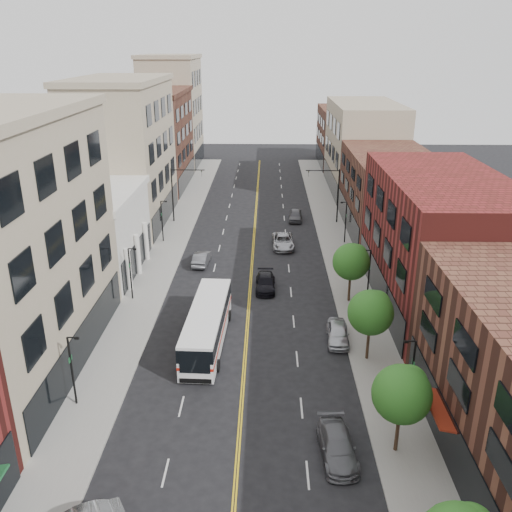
# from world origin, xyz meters

# --- Properties ---
(ground) EXTENTS (220.00, 220.00, 0.00)m
(ground) POSITION_xyz_m (0.00, 0.00, 0.00)
(ground) COLOR black
(ground) RESTS_ON ground
(sidewalk_left) EXTENTS (4.00, 110.00, 0.15)m
(sidewalk_left) POSITION_xyz_m (-10.00, 35.00, 0.07)
(sidewalk_left) COLOR gray
(sidewalk_left) RESTS_ON ground
(sidewalk_right) EXTENTS (4.00, 110.00, 0.15)m
(sidewalk_right) POSITION_xyz_m (10.00, 35.00, 0.07)
(sidewalk_right) COLOR gray
(sidewalk_right) RESTS_ON ground
(bldg_l_white) EXTENTS (10.00, 14.00, 8.00)m
(bldg_l_white) POSITION_xyz_m (-17.00, 31.00, 4.00)
(bldg_l_white) COLOR silver
(bldg_l_white) RESTS_ON ground
(bldg_l_far_a) EXTENTS (10.00, 20.00, 18.00)m
(bldg_l_far_a) POSITION_xyz_m (-17.00, 48.00, 9.00)
(bldg_l_far_a) COLOR tan
(bldg_l_far_a) RESTS_ON ground
(bldg_l_far_b) EXTENTS (10.00, 20.00, 15.00)m
(bldg_l_far_b) POSITION_xyz_m (-17.00, 68.00, 7.50)
(bldg_l_far_b) COLOR #552C22
(bldg_l_far_b) RESTS_ON ground
(bldg_l_far_c) EXTENTS (10.00, 16.00, 20.00)m
(bldg_l_far_c) POSITION_xyz_m (-17.00, 86.00, 10.00)
(bldg_l_far_c) COLOR tan
(bldg_l_far_c) RESTS_ON ground
(bldg_r_mid) EXTENTS (10.00, 22.00, 12.00)m
(bldg_r_mid) POSITION_xyz_m (17.00, 24.00, 6.00)
(bldg_r_mid) COLOR #5B1B17
(bldg_r_mid) RESTS_ON ground
(bldg_r_far_a) EXTENTS (10.00, 20.00, 10.00)m
(bldg_r_far_a) POSITION_xyz_m (17.00, 45.00, 5.00)
(bldg_r_far_a) COLOR #552C22
(bldg_r_far_a) RESTS_ON ground
(bldg_r_far_b) EXTENTS (10.00, 22.00, 14.00)m
(bldg_r_far_b) POSITION_xyz_m (17.00, 66.00, 7.00)
(bldg_r_far_b) COLOR tan
(bldg_r_far_b) RESTS_ON ground
(bldg_r_far_c) EXTENTS (10.00, 18.00, 11.00)m
(bldg_r_far_c) POSITION_xyz_m (17.00, 86.00, 5.50)
(bldg_r_far_c) COLOR #552C22
(bldg_r_far_c) RESTS_ON ground
(tree_r_1) EXTENTS (3.40, 3.40, 5.59)m
(tree_r_1) POSITION_xyz_m (9.39, 4.07, 4.13)
(tree_r_1) COLOR black
(tree_r_1) RESTS_ON sidewalk_right
(tree_r_2) EXTENTS (3.40, 3.40, 5.59)m
(tree_r_2) POSITION_xyz_m (9.39, 14.07, 4.13)
(tree_r_2) COLOR black
(tree_r_2) RESTS_ON sidewalk_right
(tree_r_3) EXTENTS (3.40, 3.40, 5.59)m
(tree_r_3) POSITION_xyz_m (9.39, 24.07, 4.13)
(tree_r_3) COLOR black
(tree_r_3) RESTS_ON sidewalk_right
(lamp_l_1) EXTENTS (0.81, 0.55, 5.05)m
(lamp_l_1) POSITION_xyz_m (-10.95, 8.00, 2.97)
(lamp_l_1) COLOR black
(lamp_l_1) RESTS_ON sidewalk_left
(lamp_l_2) EXTENTS (0.81, 0.55, 5.05)m
(lamp_l_2) POSITION_xyz_m (-10.95, 24.00, 2.97)
(lamp_l_2) COLOR black
(lamp_l_2) RESTS_ON sidewalk_left
(lamp_l_3) EXTENTS (0.81, 0.55, 5.05)m
(lamp_l_3) POSITION_xyz_m (-10.95, 40.00, 2.97)
(lamp_l_3) COLOR black
(lamp_l_3) RESTS_ON sidewalk_left
(lamp_r_1) EXTENTS (0.81, 0.55, 5.05)m
(lamp_r_1) POSITION_xyz_m (10.95, 8.00, 2.97)
(lamp_r_1) COLOR black
(lamp_r_1) RESTS_ON sidewalk_right
(lamp_r_2) EXTENTS (0.81, 0.55, 5.05)m
(lamp_r_2) POSITION_xyz_m (10.95, 24.00, 2.97)
(lamp_r_2) COLOR black
(lamp_r_2) RESTS_ON sidewalk_right
(lamp_r_3) EXTENTS (0.81, 0.55, 5.05)m
(lamp_r_3) POSITION_xyz_m (10.95, 40.00, 2.97)
(lamp_r_3) COLOR black
(lamp_r_3) RESTS_ON sidewalk_right
(signal_mast_left) EXTENTS (4.49, 0.18, 7.20)m
(signal_mast_left) POSITION_xyz_m (-10.27, 48.00, 4.65)
(signal_mast_left) COLOR black
(signal_mast_left) RESTS_ON sidewalk_left
(signal_mast_right) EXTENTS (4.49, 0.18, 7.20)m
(signal_mast_right) POSITION_xyz_m (10.27, 48.00, 4.65)
(signal_mast_right) COLOR black
(signal_mast_right) RESTS_ON sidewalk_right
(city_bus) EXTENTS (3.22, 12.00, 3.06)m
(city_bus) POSITION_xyz_m (-3.09, 16.20, 1.78)
(city_bus) COLOR white
(city_bus) RESTS_ON ground
(car_parked_mid) EXTENTS (2.30, 4.95, 1.40)m
(car_parked_mid) POSITION_xyz_m (5.80, 3.57, 0.70)
(car_parked_mid) COLOR #57575D
(car_parked_mid) RESTS_ON ground
(car_parked_far) EXTENTS (1.99, 4.42, 1.48)m
(car_parked_far) POSITION_xyz_m (7.40, 16.76, 0.74)
(car_parked_far) COLOR #B7B9BF
(car_parked_far) RESTS_ON ground
(car_lane_behind) EXTENTS (1.74, 4.37, 1.41)m
(car_lane_behind) POSITION_xyz_m (-5.50, 32.90, 0.71)
(car_lane_behind) COLOR #4C4D51
(car_lane_behind) RESTS_ON ground
(car_lane_a) EXTENTS (1.91, 4.68, 1.36)m
(car_lane_a) POSITION_xyz_m (1.50, 26.65, 0.68)
(car_lane_a) COLOR black
(car_lane_a) RESTS_ON ground
(car_lane_b) EXTENTS (2.65, 5.47, 1.50)m
(car_lane_b) POSITION_xyz_m (3.54, 38.50, 0.75)
(car_lane_b) COLOR #A6A7AE
(car_lane_b) RESTS_ON ground
(car_lane_c) EXTENTS (2.11, 4.48, 1.48)m
(car_lane_c) POSITION_xyz_m (5.50, 48.95, 0.74)
(car_lane_c) COLOR #4C4C51
(car_lane_c) RESTS_ON ground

